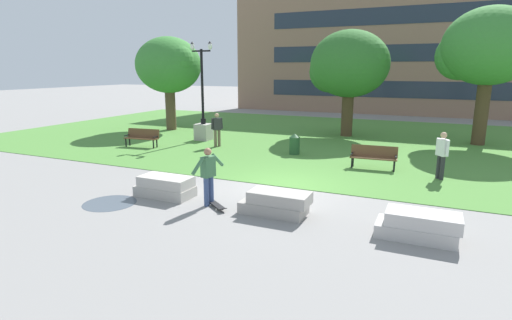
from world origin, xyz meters
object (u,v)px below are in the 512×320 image
(concrete_block_right, at_px, (419,226))
(person_skateboarder, at_px, (208,173))
(concrete_block_left, at_px, (276,203))
(skateboard, at_px, (217,205))
(park_bench_near_right, at_px, (142,137))
(lamp_post_center, at_px, (203,121))
(park_bench_near_left, at_px, (374,156))
(person_bystander_near_lawn, at_px, (442,153))
(concrete_block_center, at_px, (166,187))
(person_bystander_far_lawn, at_px, (217,128))
(trash_bin, at_px, (295,144))

(concrete_block_right, distance_m, person_skateboarder, 5.75)
(concrete_block_left, relative_size, skateboard, 2.04)
(person_skateboarder, relative_size, skateboard, 1.83)
(concrete_block_left, distance_m, skateboard, 1.77)
(concrete_block_right, relative_size, park_bench_near_right, 1.01)
(skateboard, xyz_separation_m, park_bench_near_right, (-8.02, 6.47, 0.45))
(person_skateboarder, height_order, lamp_post_center, lamp_post_center)
(park_bench_near_left, relative_size, person_bystander_near_lawn, 1.07)
(concrete_block_left, bearing_deg, concrete_block_right, -2.33)
(lamp_post_center, bearing_deg, person_skateboarder, -57.83)
(concrete_block_center, relative_size, concrete_block_left, 0.94)
(concrete_block_center, height_order, concrete_block_right, same)
(concrete_block_right, distance_m, skateboard, 5.40)
(park_bench_near_left, distance_m, person_bystander_far_lawn, 8.11)
(park_bench_near_left, bearing_deg, park_bench_near_right, -179.51)
(person_skateboarder, distance_m, skateboard, 0.95)
(concrete_block_center, xyz_separation_m, person_bystander_near_lawn, (7.85, 5.63, 0.68))
(person_skateboarder, bearing_deg, person_bystander_near_lawn, 43.25)
(person_skateboarder, distance_m, person_bystander_near_lawn, 8.48)
(concrete_block_left, height_order, skateboard, concrete_block_left)
(park_bench_near_left, bearing_deg, concrete_block_right, -73.16)
(park_bench_near_left, bearing_deg, person_skateboarder, -120.12)
(park_bench_near_right, height_order, lamp_post_center, lamp_post_center)
(lamp_post_center, distance_m, person_bystander_near_lawn, 12.56)
(person_skateboarder, bearing_deg, concrete_block_left, 3.88)
(skateboard, relative_size, trash_bin, 0.97)
(concrete_block_right, distance_m, lamp_post_center, 14.91)
(park_bench_near_left, bearing_deg, person_bystander_near_lawn, -15.10)
(skateboard, xyz_separation_m, park_bench_near_left, (3.43, 6.57, 0.45))
(park_bench_near_right, relative_size, person_bystander_far_lawn, 1.08)
(concrete_block_center, relative_size, lamp_post_center, 0.34)
(person_skateboarder, relative_size, lamp_post_center, 0.32)
(trash_bin, bearing_deg, person_skateboarder, -89.99)
(concrete_block_left, bearing_deg, person_bystander_far_lawn, 128.76)
(skateboard, xyz_separation_m, person_bystander_far_lawn, (-4.53, 8.06, 0.90))
(person_skateboarder, xyz_separation_m, trash_bin, (-0.00, 7.76, -0.47))
(lamp_post_center, bearing_deg, concrete_block_center, -65.37)
(concrete_block_center, xyz_separation_m, park_bench_near_right, (-6.03, 6.18, 0.23))
(concrete_block_right, xyz_separation_m, trash_bin, (-5.71, 7.77, 0.20))
(skateboard, distance_m, park_bench_near_right, 10.32)
(person_bystander_near_lawn, bearing_deg, concrete_block_right, -94.59)
(person_skateboarder, height_order, trash_bin, person_skateboarder)
(trash_bin, xyz_separation_m, person_bystander_near_lawn, (6.18, -1.95, 0.48))
(skateboard, distance_m, person_bystander_far_lawn, 9.29)
(concrete_block_center, relative_size, person_bystander_far_lawn, 1.05)
(park_bench_near_left, xyz_separation_m, park_bench_near_right, (-11.45, -0.10, 0.00))
(park_bench_near_right, distance_m, lamp_post_center, 3.54)
(trash_bin, xyz_separation_m, person_bystander_far_lawn, (-4.21, 0.18, 0.48))
(person_skateboarder, distance_m, lamp_post_center, 11.04)
(concrete_block_center, xyz_separation_m, trash_bin, (1.67, 7.58, 0.20))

